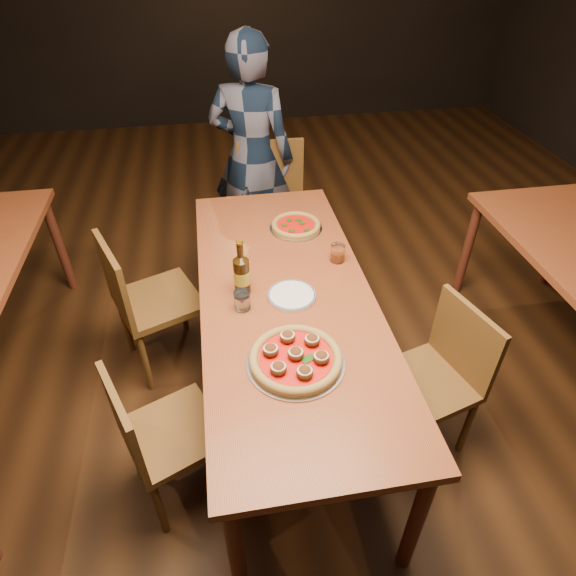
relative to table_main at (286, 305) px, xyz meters
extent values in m
plane|color=black|center=(0.00, 0.00, -0.68)|extent=(9.00, 9.00, 0.00)
cube|color=brown|center=(0.00, 0.00, 0.05)|extent=(0.80, 2.00, 0.04)
cylinder|color=#572619|center=(-0.34, -0.94, -0.32)|extent=(0.06, 0.06, 0.71)
cylinder|color=#572619|center=(-0.34, 0.94, -0.32)|extent=(0.06, 0.06, 0.71)
cylinder|color=#572619|center=(0.34, -0.94, -0.32)|extent=(0.06, 0.06, 0.71)
cylinder|color=#572619|center=(0.34, 0.94, -0.32)|extent=(0.06, 0.06, 0.71)
cylinder|color=#572619|center=(-1.36, 1.24, -0.32)|extent=(0.06, 0.06, 0.71)
cylinder|color=#572619|center=(1.36, 0.74, -0.32)|extent=(0.06, 0.06, 0.71)
cylinder|color=#572619|center=(2.04, 0.74, -0.32)|extent=(0.06, 0.06, 0.71)
cylinder|color=#B7B7BF|center=(-0.03, -0.44, 0.08)|extent=(0.39, 0.39, 0.01)
cylinder|color=tan|center=(-0.03, -0.44, 0.09)|extent=(0.37, 0.37, 0.02)
torus|color=tan|center=(-0.03, -0.44, 0.10)|extent=(0.37, 0.37, 0.04)
cylinder|color=#B91E0A|center=(-0.03, -0.44, 0.10)|extent=(0.29, 0.29, 0.00)
cylinder|color=#B7B7BF|center=(0.15, 0.56, 0.07)|extent=(0.29, 0.29, 0.01)
cylinder|color=tan|center=(0.15, 0.56, 0.09)|extent=(0.27, 0.27, 0.02)
torus|color=tan|center=(0.15, 0.56, 0.09)|extent=(0.27, 0.27, 0.03)
cylinder|color=#B91E0A|center=(0.15, 0.56, 0.10)|extent=(0.21, 0.21, 0.00)
cylinder|color=white|center=(0.02, -0.04, 0.08)|extent=(0.22, 0.22, 0.02)
cylinder|color=black|center=(-0.20, 0.04, 0.16)|extent=(0.07, 0.07, 0.18)
cylinder|color=black|center=(-0.20, 0.04, 0.30)|extent=(0.03, 0.03, 0.09)
cylinder|color=gold|center=(-0.20, 0.04, 0.16)|extent=(0.08, 0.08, 0.07)
cylinder|color=white|center=(-0.21, -0.07, 0.12)|extent=(0.07, 0.07, 0.09)
cylinder|color=#9E4011|center=(0.30, 0.22, 0.12)|extent=(0.07, 0.07, 0.09)
imported|color=black|center=(0.00, 1.43, 0.13)|extent=(0.70, 0.59, 1.62)
camera|label=1|loc=(-0.28, -1.72, 1.49)|focal=30.00mm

